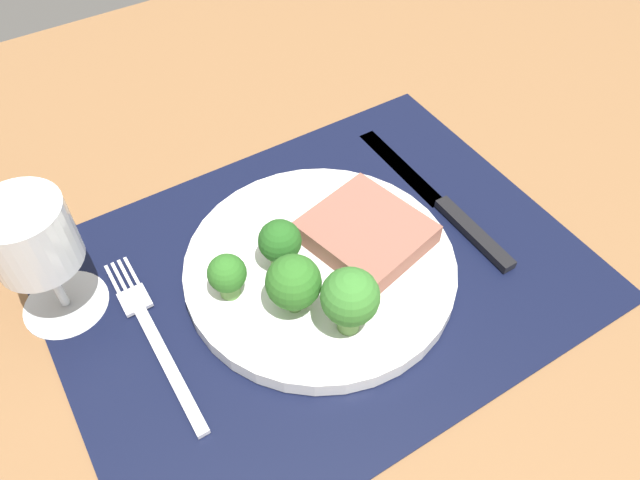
{
  "coord_description": "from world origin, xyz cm",
  "views": [
    {
      "loc": [
        -17.9,
        -28.84,
        44.48
      ],
      "look_at": [
        1.34,
        2.17,
        1.9
      ],
      "focal_mm": 34.49,
      "sensor_mm": 36.0,
      "label": 1
    }
  ],
  "objects_px": {
    "fork": "(154,337)",
    "wine_glass": "(33,243)",
    "steak": "(365,231)",
    "knife": "(444,205)",
    "plate": "(320,267)"
  },
  "relations": [
    {
      "from": "steak",
      "to": "wine_glass",
      "type": "xyz_separation_m",
      "value": [
        -0.25,
        0.09,
        0.06
      ]
    },
    {
      "from": "steak",
      "to": "wine_glass",
      "type": "relative_size",
      "value": 0.81
    },
    {
      "from": "steak",
      "to": "fork",
      "type": "bearing_deg",
      "value": 176.7
    },
    {
      "from": "knife",
      "to": "plate",
      "type": "bearing_deg",
      "value": -175.68
    },
    {
      "from": "plate",
      "to": "wine_glass",
      "type": "relative_size",
      "value": 1.98
    },
    {
      "from": "knife",
      "to": "wine_glass",
      "type": "distance_m",
      "value": 0.37
    },
    {
      "from": "steak",
      "to": "knife",
      "type": "relative_size",
      "value": 0.43
    },
    {
      "from": "steak",
      "to": "fork",
      "type": "xyz_separation_m",
      "value": [
        -0.2,
        0.01,
        -0.02
      ]
    },
    {
      "from": "plate",
      "to": "fork",
      "type": "height_order",
      "value": "plate"
    },
    {
      "from": "fork",
      "to": "wine_glass",
      "type": "height_order",
      "value": "wine_glass"
    },
    {
      "from": "plate",
      "to": "knife",
      "type": "distance_m",
      "value": 0.15
    },
    {
      "from": "fork",
      "to": "knife",
      "type": "bearing_deg",
      "value": 1.49
    },
    {
      "from": "fork",
      "to": "wine_glass",
      "type": "bearing_deg",
      "value": 128.26
    },
    {
      "from": "plate",
      "to": "fork",
      "type": "relative_size",
      "value": 1.26
    },
    {
      "from": "plate",
      "to": "fork",
      "type": "bearing_deg",
      "value": 174.72
    }
  ]
}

